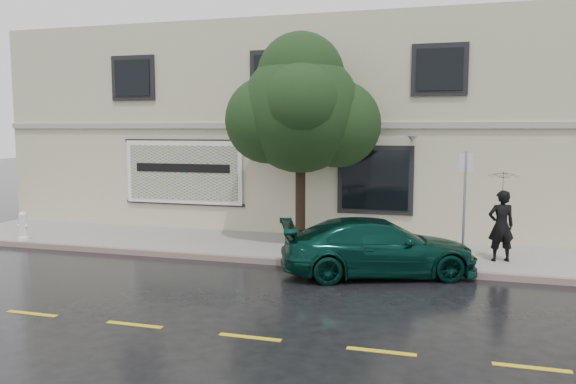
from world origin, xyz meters
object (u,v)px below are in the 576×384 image
(car, at_px, (378,247))
(pedestrian, at_px, (501,226))
(fire_hydrant, at_px, (23,226))
(street_tree, at_px, (301,113))

(car, xyz_separation_m, pedestrian, (2.89, 1.65, 0.38))
(fire_hydrant, bearing_deg, pedestrian, 5.40)
(car, bearing_deg, fire_hydrant, 66.68)
(street_tree, bearing_deg, fire_hydrant, -167.92)
(pedestrian, height_order, fire_hydrant, pedestrian)
(pedestrian, bearing_deg, car, 13.23)
(pedestrian, distance_m, street_tree, 6.20)
(pedestrian, bearing_deg, fire_hydrant, -12.09)
(street_tree, bearing_deg, pedestrian, -7.46)
(car, distance_m, pedestrian, 3.34)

